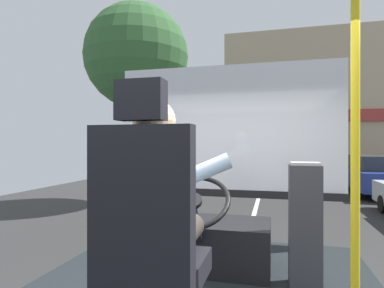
{
  "coord_description": "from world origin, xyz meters",
  "views": [
    {
      "loc": [
        0.51,
        -1.98,
        1.88
      ],
      "look_at": [
        -0.25,
        0.99,
        1.87
      ],
      "focal_mm": 30.12,
      "sensor_mm": 36.0,
      "label": 1
    }
  ],
  "objects_px": {
    "fare_box": "(305,225)",
    "parked_car_red": "(342,164)",
    "parked_car_blue": "(374,174)",
    "handrail_pole": "(355,163)",
    "driver_seat": "(150,245)",
    "bus_driver": "(158,199)",
    "steering_console": "(205,242)"
  },
  "relations": [
    {
      "from": "handrail_pole",
      "to": "parked_car_blue",
      "type": "xyz_separation_m",
      "value": [
        3.22,
        11.5,
        -1.04
      ]
    },
    {
      "from": "fare_box",
      "to": "parked_car_red",
      "type": "bearing_deg",
      "value": 78.49
    },
    {
      "from": "steering_console",
      "to": "parked_car_red",
      "type": "height_order",
      "value": "steering_console"
    },
    {
      "from": "bus_driver",
      "to": "parked_car_red",
      "type": "bearing_deg",
      "value": 76.6
    },
    {
      "from": "driver_seat",
      "to": "handrail_pole",
      "type": "relative_size",
      "value": 0.7
    },
    {
      "from": "steering_console",
      "to": "parked_car_blue",
      "type": "bearing_deg",
      "value": 68.4
    },
    {
      "from": "driver_seat",
      "to": "bus_driver",
      "type": "height_order",
      "value": "driver_seat"
    },
    {
      "from": "steering_console",
      "to": "parked_car_red",
      "type": "xyz_separation_m",
      "value": [
        4.15,
        16.26,
        -0.29
      ]
    },
    {
      "from": "steering_console",
      "to": "parked_car_red",
      "type": "relative_size",
      "value": 0.26
    },
    {
      "from": "parked_car_red",
      "to": "driver_seat",
      "type": "bearing_deg",
      "value": -103.32
    },
    {
      "from": "handrail_pole",
      "to": "parked_car_blue",
      "type": "bearing_deg",
      "value": 74.38
    },
    {
      "from": "bus_driver",
      "to": "parked_car_blue",
      "type": "xyz_separation_m",
      "value": [
        4.19,
        11.73,
        -0.86
      ]
    },
    {
      "from": "fare_box",
      "to": "handrail_pole",
      "type": "bearing_deg",
      "value": -76.5
    },
    {
      "from": "handrail_pole",
      "to": "parked_car_red",
      "type": "relative_size",
      "value": 0.46
    },
    {
      "from": "steering_console",
      "to": "fare_box",
      "type": "distance_m",
      "value": 0.85
    },
    {
      "from": "parked_car_red",
      "to": "fare_box",
      "type": "bearing_deg",
      "value": -101.51
    },
    {
      "from": "parked_car_red",
      "to": "handrail_pole",
      "type": "bearing_deg",
      "value": -100.46
    },
    {
      "from": "bus_driver",
      "to": "steering_console",
      "type": "distance_m",
      "value": 1.28
    },
    {
      "from": "handrail_pole",
      "to": "fare_box",
      "type": "xyz_separation_m",
      "value": [
        -0.18,
        0.74,
        -0.51
      ]
    },
    {
      "from": "driver_seat",
      "to": "steering_console",
      "type": "bearing_deg",
      "value": 90.0
    },
    {
      "from": "steering_console",
      "to": "handrail_pole",
      "type": "xyz_separation_m",
      "value": [
        0.97,
        -0.92,
        0.75
      ]
    },
    {
      "from": "parked_car_blue",
      "to": "fare_box",
      "type": "bearing_deg",
      "value": -107.49
    },
    {
      "from": "parked_car_blue",
      "to": "parked_car_red",
      "type": "relative_size",
      "value": 1.05
    },
    {
      "from": "parked_car_blue",
      "to": "parked_car_red",
      "type": "bearing_deg",
      "value": 90.44
    },
    {
      "from": "parked_car_blue",
      "to": "steering_console",
      "type": "bearing_deg",
      "value": -111.6
    },
    {
      "from": "driver_seat",
      "to": "parked_car_blue",
      "type": "xyz_separation_m",
      "value": [
        4.19,
        11.84,
        -0.66
      ]
    },
    {
      "from": "driver_seat",
      "to": "steering_console",
      "type": "height_order",
      "value": "driver_seat"
    },
    {
      "from": "driver_seat",
      "to": "handrail_pole",
      "type": "distance_m",
      "value": 1.1
    },
    {
      "from": "fare_box",
      "to": "parked_car_blue",
      "type": "distance_m",
      "value": 11.3
    },
    {
      "from": "handrail_pole",
      "to": "parked_car_blue",
      "type": "distance_m",
      "value": 11.99
    },
    {
      "from": "bus_driver",
      "to": "parked_car_blue",
      "type": "bearing_deg",
      "value": 70.34
    },
    {
      "from": "bus_driver",
      "to": "handrail_pole",
      "type": "relative_size",
      "value": 0.41
    }
  ]
}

